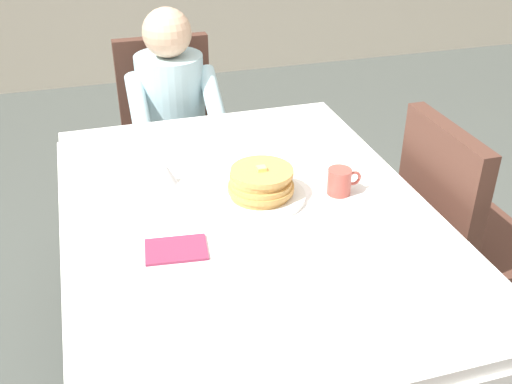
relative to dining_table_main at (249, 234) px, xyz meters
name	(u,v)px	position (x,y,z in m)	size (l,w,h in m)	color
ground_plane	(250,380)	(0.00, 0.00, -0.65)	(14.00, 14.00, 0.00)	#474C47
dining_table_main	(249,234)	(0.00, 0.00, 0.00)	(1.12, 1.52, 0.74)	white
chair_diner	(170,125)	(-0.06, 1.17, -0.12)	(0.44, 0.45, 0.93)	#4C2D23
diner_person	(173,111)	(-0.06, 1.01, 0.02)	(0.40, 0.43, 1.12)	silver
chair_right_side	(457,227)	(0.77, 0.00, -0.12)	(0.45, 0.44, 0.93)	#4C2D23
plate_breakfast	(261,196)	(0.06, 0.06, 0.10)	(0.28, 0.28, 0.02)	white
breakfast_stack	(261,182)	(0.06, 0.06, 0.15)	(0.21, 0.21, 0.10)	tan
cup_coffee	(340,181)	(0.31, 0.02, 0.13)	(0.11, 0.08, 0.08)	#B24C42
syrup_pitcher	(165,173)	(-0.21, 0.24, 0.13)	(0.08, 0.08, 0.07)	silver
fork_left_of_plate	(204,210)	(-0.13, 0.04, 0.09)	(0.18, 0.01, 0.01)	silver
knife_right_of_plate	(320,192)	(0.25, 0.04, 0.09)	(0.20, 0.01, 0.01)	silver
spoon_near_edge	(299,256)	(0.07, -0.27, 0.09)	(0.15, 0.01, 0.01)	silver
napkin_folded	(176,249)	(-0.25, -0.15, 0.09)	(0.17, 0.12, 0.01)	#8C2D4C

